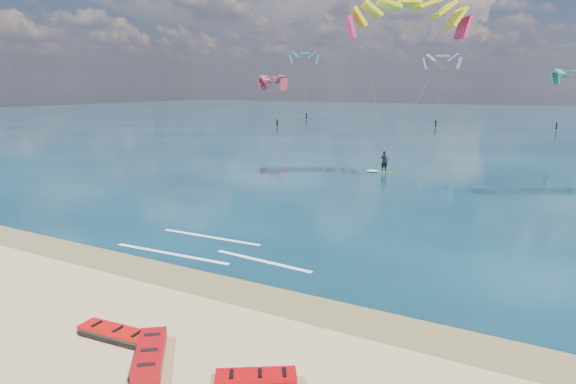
% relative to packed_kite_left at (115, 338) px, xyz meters
% --- Properties ---
extents(ground, '(320.00, 320.00, 0.00)m').
position_rel_packed_kite_left_xyz_m(ground, '(-3.44, 42.14, 0.00)').
color(ground, tan).
rests_on(ground, ground).
extents(wet_sand_strip, '(320.00, 2.40, 0.01)m').
position_rel_packed_kite_left_xyz_m(wet_sand_strip, '(-3.44, 5.14, 0.00)').
color(wet_sand_strip, brown).
rests_on(wet_sand_strip, ground).
extents(sea, '(320.00, 200.00, 0.04)m').
position_rel_packed_kite_left_xyz_m(sea, '(-3.44, 106.14, 0.02)').
color(sea, '#082231').
rests_on(sea, ground).
extents(packed_kite_left, '(2.79, 1.29, 0.38)m').
position_rel_packed_kite_left_xyz_m(packed_kite_left, '(0.00, 0.00, 0.00)').
color(packed_kite_left, red).
rests_on(packed_kite_left, ground).
extents(packed_kite_mid, '(2.75, 3.01, 0.43)m').
position_rel_packed_kite_left_xyz_m(packed_kite_mid, '(1.91, -0.39, 0.00)').
color(packed_kite_mid, '#B20C11').
rests_on(packed_kite_mid, ground).
extents(kitesurfer_main, '(11.41, 10.99, 15.42)m').
position_rel_packed_kite_left_xyz_m(kitesurfer_main, '(-1.11, 30.62, 7.87)').
color(kitesurfer_main, '#C8E61B').
rests_on(kitesurfer_main, sea).
extents(shoreline_foam, '(10.29, 3.63, 0.01)m').
position_rel_packed_kite_left_xyz_m(shoreline_foam, '(-2.88, 8.57, 0.04)').
color(shoreline_foam, white).
rests_on(shoreline_foam, ground).
extents(distant_kites, '(83.84, 26.95, 14.55)m').
position_rel_packed_kite_left_xyz_m(distant_kites, '(-9.35, 80.62, 5.98)').
color(distant_kites, '#2E7F6C').
rests_on(distant_kites, ground).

